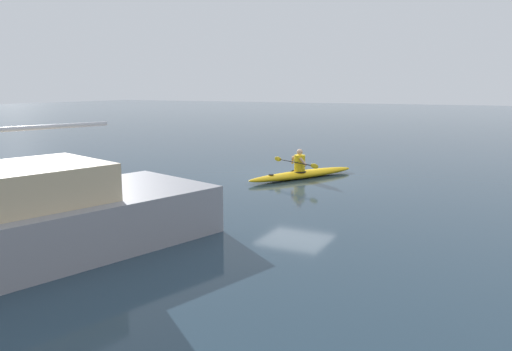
% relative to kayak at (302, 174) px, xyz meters
% --- Properties ---
extents(ground_plane, '(160.00, 160.00, 0.00)m').
position_rel_kayak_xyz_m(ground_plane, '(0.42, -0.46, -0.14)').
color(ground_plane, '#233847').
extents(kayak, '(2.72, 4.42, 0.28)m').
position_rel_kayak_xyz_m(kayak, '(0.00, 0.00, 0.00)').
color(kayak, '#EAB214').
rests_on(kayak, ground).
extents(kayaker, '(2.16, 1.17, 0.78)m').
position_rel_kayak_xyz_m(kayaker, '(0.07, 0.14, 0.46)').
color(kayaker, yellow).
rests_on(kayaker, kayak).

